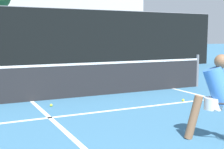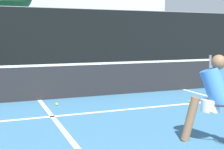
% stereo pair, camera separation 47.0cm
% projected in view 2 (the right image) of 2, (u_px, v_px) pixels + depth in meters
% --- Properties ---
extents(court_service_line, '(8.25, 0.10, 0.01)m').
position_uv_depth(court_service_line, '(52.00, 116.00, 6.57)').
color(court_service_line, white).
rests_on(court_service_line, ground).
extents(court_center_mark, '(0.10, 6.29, 0.01)m').
position_uv_depth(court_center_mark, '(67.00, 135.00, 5.35)').
color(court_center_mark, white).
rests_on(court_center_mark, ground).
extents(net, '(11.09, 0.09, 1.07)m').
position_uv_depth(net, '(39.00, 81.00, 8.19)').
color(net, slate).
rests_on(net, ground).
extents(fence_back, '(24.00, 0.06, 3.01)m').
position_uv_depth(fence_back, '(17.00, 40.00, 14.16)').
color(fence_back, black).
rests_on(fence_back, ground).
extents(player_practicing, '(0.89, 1.06, 1.41)m').
position_uv_depth(player_practicing, '(214.00, 96.00, 4.85)').
color(player_practicing, '#8C6042').
rests_on(player_practicing, ground).
extents(tennis_ball_scattered_3, '(0.07, 0.07, 0.07)m').
position_uv_depth(tennis_ball_scattered_3, '(190.00, 101.00, 7.93)').
color(tennis_ball_scattered_3, '#D1E033').
rests_on(tennis_ball_scattered_3, ground).
extents(tennis_ball_scattered_7, '(0.07, 0.07, 0.07)m').
position_uv_depth(tennis_ball_scattered_7, '(57.00, 104.00, 7.61)').
color(tennis_ball_scattered_7, '#D1E033').
rests_on(tennis_ball_scattered_7, ground).
extents(building_far, '(36.00, 2.40, 6.06)m').
position_uv_depth(building_far, '(1.00, 22.00, 30.96)').
color(building_far, beige).
rests_on(building_far, ground).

